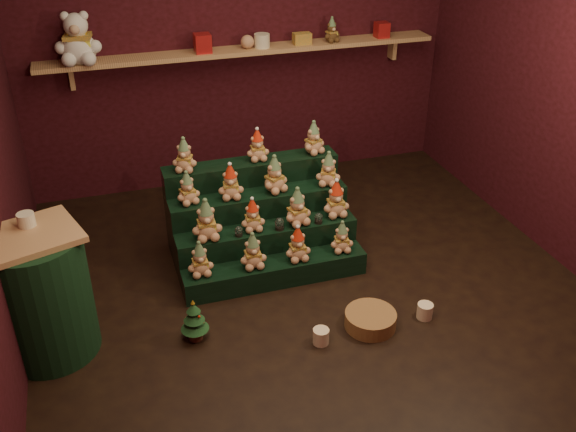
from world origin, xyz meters
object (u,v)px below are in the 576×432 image
object	(u,v)px
riser_tier_front	(275,272)
mug_right	(425,311)
side_table	(41,295)
snow_globe_a	(239,231)
snow_globe_c	(319,218)
mini_christmas_tree	(194,320)
snow_globe_b	(279,224)
mug_left	(321,336)
brown_bear	(332,30)
wicker_basket	(370,320)
white_bear	(76,31)

from	to	relation	value
riser_tier_front	mug_right	xyz separation A→B (m)	(0.88, -0.73, -0.03)
side_table	mug_right	distance (m)	2.56
snow_globe_a	snow_globe_c	xyz separation A→B (m)	(0.63, 0.00, 0.00)
snow_globe_a	mini_christmas_tree	xyz separation A→B (m)	(-0.46, -0.62, -0.24)
riser_tier_front	mini_christmas_tree	xyz separation A→B (m)	(-0.70, -0.46, 0.07)
snow_globe_b	snow_globe_c	world-z (taller)	snow_globe_b
mug_left	brown_bear	xyz separation A→B (m)	(0.97, 2.45, 1.37)
mini_christmas_tree	mug_right	xyz separation A→B (m)	(1.57, -0.26, -0.10)
brown_bear	wicker_basket	bearing A→B (deg)	-116.00
mug_left	white_bear	bearing A→B (deg)	117.03
wicker_basket	white_bear	xyz separation A→B (m)	(-1.63, 2.39, 1.53)
snow_globe_b	side_table	bearing A→B (deg)	-165.74
snow_globe_a	mug_right	xyz separation A→B (m)	(1.11, -0.89, -0.34)
white_bear	brown_bear	world-z (taller)	white_bear
snow_globe_c	brown_bear	bearing A→B (deg)	66.73
snow_globe_a	white_bear	xyz separation A→B (m)	(-0.93, 1.54, 1.18)
snow_globe_b	white_bear	size ratio (longest dim) A/B	0.18
riser_tier_front	snow_globe_c	size ratio (longest dim) A/B	16.58
mug_right	snow_globe_c	bearing A→B (deg)	118.41
snow_globe_c	white_bear	xyz separation A→B (m)	(-1.56, 1.54, 1.18)
snow_globe_b	brown_bear	xyz separation A→B (m)	(0.97, 1.54, 1.02)
snow_globe_b	riser_tier_front	bearing A→B (deg)	-117.60
wicker_basket	white_bear	world-z (taller)	white_bear
snow_globe_b	mini_christmas_tree	distance (m)	1.03
snow_globe_b	wicker_basket	xyz separation A→B (m)	(0.39, -0.86, -0.35)
riser_tier_front	brown_bear	xyz separation A→B (m)	(1.06, 1.70, 1.34)
side_table	mini_christmas_tree	xyz separation A→B (m)	(0.91, -0.19, -0.28)
side_table	mug_right	size ratio (longest dim) A/B	7.93
side_table	mug_left	bearing A→B (deg)	-34.21
snow_globe_b	mug_right	distance (m)	1.24
white_bear	brown_bear	size ratio (longest dim) A/B	2.42
wicker_basket	brown_bear	distance (m)	2.82
mini_christmas_tree	brown_bear	size ratio (longest dim) A/B	1.47
snow_globe_c	white_bear	size ratio (longest dim) A/B	0.16
side_table	snow_globe_a	bearing A→B (deg)	-0.88
snow_globe_a	brown_bear	bearing A→B (deg)	49.95
white_bear	side_table	bearing A→B (deg)	-94.26
snow_globe_a	side_table	world-z (taller)	side_table
side_table	mini_christmas_tree	size ratio (longest dim) A/B	2.75
mug_left	mug_right	world-z (taller)	mug_right
mug_right	white_bear	distance (m)	3.51
snow_globe_b	white_bear	distance (m)	2.30
wicker_basket	white_bear	distance (m)	3.28
riser_tier_front	snow_globe_c	xyz separation A→B (m)	(0.40, 0.16, 0.31)
mug_right	white_bear	world-z (taller)	white_bear
snow_globe_a	mug_right	world-z (taller)	snow_globe_a
riser_tier_front	wicker_basket	distance (m)	0.84
snow_globe_a	snow_globe_b	world-z (taller)	snow_globe_b
mug_right	brown_bear	world-z (taller)	brown_bear
mug_right	white_bear	bearing A→B (deg)	130.09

